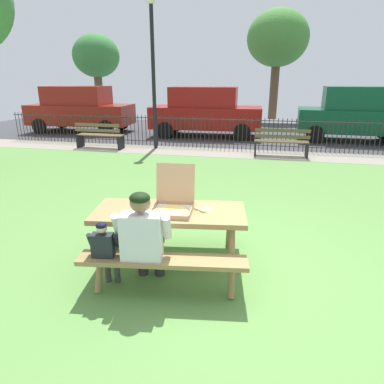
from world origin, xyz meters
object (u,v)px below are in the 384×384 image
at_px(adult_at_table, 144,237).
at_px(far_tree_left, 96,57).
at_px(pizza_slice_on_table, 205,209).
at_px(child_at_table, 106,249).
at_px(lamp_post_walkway, 153,61).
at_px(parked_car_left, 205,111).
at_px(parked_car_far_left, 80,109).
at_px(park_bench_left, 100,136).
at_px(park_bench_center, 281,143).
at_px(far_tree_midleft, 278,39).
at_px(pizza_box_open, 173,202).
at_px(picnic_table_foreground, 170,224).
at_px(parked_car_center, 354,114).

distance_m(adult_at_table, far_tree_left, 20.14).
bearing_deg(pizza_slice_on_table, child_at_table, -142.19).
distance_m(lamp_post_walkway, parked_car_left, 3.57).
xyz_separation_m(child_at_table, parked_car_far_left, (-6.37, 10.76, 0.49)).
bearing_deg(far_tree_left, lamp_post_walkway, -54.78).
height_order(adult_at_table, child_at_table, adult_at_table).
xyz_separation_m(park_bench_left, parked_car_far_left, (-2.53, 3.28, 0.59)).
xyz_separation_m(park_bench_center, parked_car_far_left, (-8.47, 3.28, 0.59)).
height_order(lamp_post_walkway, far_tree_midleft, far_tree_midleft).
relative_size(pizza_slice_on_table, child_at_table, 0.33).
xyz_separation_m(pizza_box_open, park_bench_center, (1.51, 6.84, -0.45)).
relative_size(child_at_table, far_tree_left, 0.18).
bearing_deg(far_tree_left, parked_car_far_left, -69.81).
bearing_deg(picnic_table_foreground, park_bench_center, 77.30).
relative_size(park_bench_center, lamp_post_walkway, 0.35).
relative_size(lamp_post_walkway, parked_car_far_left, 1.04).
height_order(pizza_box_open, far_tree_midleft, far_tree_midleft).
xyz_separation_m(picnic_table_foreground, far_tree_midleft, (1.38, 17.09, 3.69)).
relative_size(pizza_slice_on_table, park_bench_left, 0.18).
relative_size(lamp_post_walkway, parked_car_left, 1.04).
distance_m(picnic_table_foreground, child_at_table, 0.83).
relative_size(parked_car_left, parked_car_center, 1.12).
bearing_deg(lamp_post_walkway, child_at_table, -75.72).
xyz_separation_m(pizza_slice_on_table, far_tree_midleft, (0.97, 16.96, 3.51)).
height_order(child_at_table, lamp_post_walkway, lamp_post_walkway).
distance_m(picnic_table_foreground, park_bench_center, 7.05).
xyz_separation_m(pizza_slice_on_table, parked_car_left, (-1.77, 10.02, 0.23)).
bearing_deg(parked_car_far_left, park_bench_center, -21.15).
bearing_deg(park_bench_left, far_tree_midleft, 60.54).
xyz_separation_m(adult_at_table, child_at_table, (-0.41, -0.09, -0.14)).
xyz_separation_m(adult_at_table, parked_car_center, (4.35, 10.67, 0.35)).
relative_size(pizza_box_open, pizza_slice_on_table, 1.95).
xyz_separation_m(picnic_table_foreground, pizza_slice_on_table, (0.41, 0.13, 0.18)).
distance_m(park_bench_left, lamp_post_walkway, 3.03).
distance_m(parked_car_far_left, far_tree_midleft, 11.30).
height_order(park_bench_left, parked_car_left, parked_car_left).
xyz_separation_m(park_bench_left, far_tree_left, (-5.08, 10.22, 3.09)).
bearing_deg(adult_at_table, far_tree_left, 117.91).
xyz_separation_m(lamp_post_walkway, parked_car_left, (1.21, 2.84, -1.78)).
relative_size(picnic_table_foreground, child_at_table, 2.34).
height_order(park_bench_center, far_tree_midleft, far_tree_midleft).
distance_m(park_bench_center, parked_car_center, 4.26).
bearing_deg(lamp_post_walkway, parked_car_far_left, 146.88).
height_order(child_at_table, parked_car_far_left, parked_car_far_left).
xyz_separation_m(park_bench_left, parked_car_left, (3.03, 3.28, 0.59)).
xyz_separation_m(picnic_table_foreground, far_tree_left, (-9.47, 17.09, 2.91)).
height_order(pizza_box_open, pizza_slice_on_table, pizza_box_open).
height_order(picnic_table_foreground, adult_at_table, adult_at_table).
xyz_separation_m(lamp_post_walkway, far_tree_midleft, (3.94, 9.78, 1.49)).
xyz_separation_m(park_bench_center, far_tree_midleft, (-0.17, 10.22, 3.87)).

